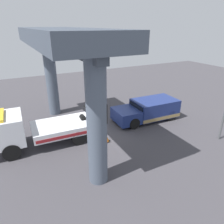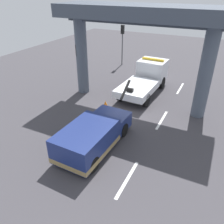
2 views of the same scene
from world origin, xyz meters
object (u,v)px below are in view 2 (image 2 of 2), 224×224
at_px(tow_truck_white, 146,77).
at_px(towed_van_green, 93,136).
at_px(traffic_light_far, 79,58).
at_px(traffic_light_mid, 123,36).
at_px(traffic_cone_orange, 105,105).

bearing_deg(tow_truck_white, towed_van_green, 179.81).
relative_size(traffic_light_far, traffic_light_mid, 0.93).
bearing_deg(towed_van_green, traffic_light_far, 37.71).
distance_m(towed_van_green, traffic_light_far, 8.09).
relative_size(traffic_light_mid, traffic_cone_orange, 7.56).
height_order(traffic_light_far, traffic_cone_orange, traffic_light_far).
distance_m(traffic_light_mid, traffic_cone_orange, 11.01).
bearing_deg(tow_truck_white, traffic_light_far, 119.02).
bearing_deg(traffic_light_far, towed_van_green, -142.29).
relative_size(tow_truck_white, traffic_light_far, 1.83).
bearing_deg(traffic_light_mid, towed_van_green, -161.98).
distance_m(towed_van_green, traffic_cone_orange, 4.83).
xyz_separation_m(towed_van_green, traffic_light_mid, (14.67, 4.77, 2.34)).
xyz_separation_m(tow_truck_white, traffic_cone_orange, (-4.31, 1.62, -0.93)).
distance_m(tow_truck_white, traffic_light_far, 5.76).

